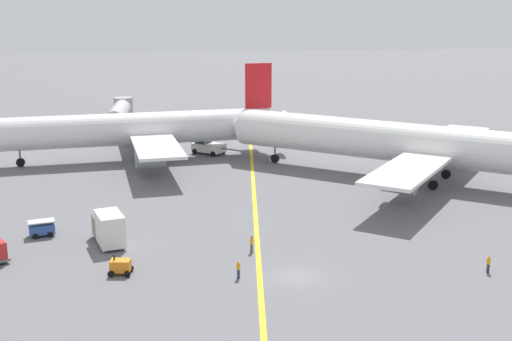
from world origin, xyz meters
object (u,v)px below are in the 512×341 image
Objects in this scene: gse_baggage_cart_trailing at (42,228)px; ground_crew_wing_walker_right at (252,244)px; gse_catering_truck_tall at (108,228)px; jet_bridge at (120,111)px; airliner_at_gate_left at (138,129)px; ground_crew_marshaller_foreground at (488,264)px; pushback_tug at (208,146)px; airliner_being_pushed at (418,145)px; ground_crew_ramp_agent_by_cones at (238,269)px; gse_gpu_cart_small at (120,266)px.

ground_crew_wing_walker_right is at bearing -20.97° from gse_baggage_cart_trailing.
gse_catering_truck_tall reaches higher than gse_baggage_cart_trailing.
gse_baggage_cart_trailing is 0.16× the size of jet_bridge.
ground_crew_marshaller_foreground is (32.52, -51.62, -4.07)m from airliner_at_gate_left.
airliner_being_pushed is at bearing -38.86° from pushback_tug.
ground_crew_ramp_agent_by_cones is at bearing -108.82° from ground_crew_wing_walker_right.
ground_crew_marshaller_foreground is at bearing -64.84° from jet_bridge.
gse_baggage_cart_trailing is at bearing -162.03° from airliner_being_pushed.
ground_crew_wing_walker_right is (11.67, -43.17, -4.03)m from airliner_at_gate_left.
pushback_tug is at bearing -56.82° from jet_bridge.
ground_crew_wing_walker_right is (21.45, -8.22, 0.04)m from gse_baggage_cart_trailing.
airliner_at_gate_left is at bearing 74.36° from gse_baggage_cart_trailing.
airliner_being_pushed reaches higher than pushback_tug.
ground_crew_ramp_agent_by_cones is 76.73m from jet_bridge.
ground_crew_ramp_agent_by_cones is at bearing 174.52° from ground_crew_marshaller_foreground.
ground_crew_ramp_agent_by_cones is 0.09× the size of jet_bridge.
gse_baggage_cart_trailing reaches higher than ground_crew_ramp_agent_by_cones.
jet_bridge reaches higher than ground_crew_ramp_agent_by_cones.
gse_gpu_cart_small reaches higher than ground_crew_marshaller_foreground.
jet_bridge reaches higher than gse_baggage_cart_trailing.
ground_crew_marshaller_foreground is (35.07, -13.13, -0.90)m from gse_catering_truck_tall.
gse_catering_truck_tall reaches higher than pushback_tug.
ground_crew_wing_walker_right is (0.45, -46.00, -0.34)m from pushback_tug.
airliner_being_pushed is 35.42m from pushback_tug.
gse_catering_truck_tall reaches higher than gse_gpu_cart_small.
pushback_tug is at bearing 76.14° from gse_gpu_cart_small.
pushback_tug is 4.26× the size of ground_crew_wing_walker_right.
gse_catering_truck_tall reaches higher than ground_crew_marshaller_foreground.
airliner_being_pushed reaches higher than jet_bridge.
jet_bridge is at bearing 102.73° from ground_crew_wing_walker_right.
airliner_at_gate_left is 44.90m from ground_crew_wing_walker_right.
gse_baggage_cart_trailing is 22.98m from ground_crew_wing_walker_right.
ground_crew_wing_walker_right is (12.71, 3.67, 0.11)m from gse_gpu_cart_small.
airliner_at_gate_left is at bearing 153.51° from airliner_being_pushed.
pushback_tug is 43.57m from gse_catering_truck_tall.
airliner_being_pushed is 33.23m from ground_crew_marshaller_foreground.
pushback_tug is 46.01m from ground_crew_wing_walker_right.
airliner_being_pushed reaches higher than airliner_at_gate_left.
airliner_at_gate_left reaches higher than jet_bridge.
gse_catering_truck_tall is (-13.77, -41.33, 0.52)m from pushback_tug.
airliner_at_gate_left is 61.15m from ground_crew_marshaller_foreground.
jet_bridge is (-15.18, 23.22, 2.69)m from pushback_tug.
gse_catering_truck_tall is 3.78× the size of ground_crew_marshaller_foreground.
gse_gpu_cart_small is (8.75, -11.89, -0.07)m from gse_baggage_cart_trailing.
gse_catering_truck_tall is at bearing -108.42° from pushback_tug.
airliner_at_gate_left is 29.00× the size of ground_crew_ramp_agent_by_cones.
ground_crew_marshaller_foreground is (-6.11, -32.38, -4.34)m from airliner_being_pushed.
gse_baggage_cart_trailing is at bearing 158.48° from ground_crew_marshaller_foreground.
ground_crew_wing_walker_right is (14.22, -4.67, -0.85)m from gse_catering_truck_tall.
airliner_at_gate_left is 12.15m from pushback_tug.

